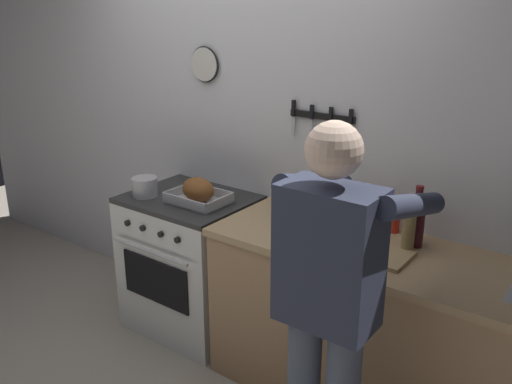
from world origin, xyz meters
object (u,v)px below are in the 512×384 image
(bottle_olive_oil, at_px, (312,200))
(roasting_pan, at_px, (198,192))
(bottle_soy_sauce, at_px, (359,215))
(stove, at_px, (191,263))
(saucepan, at_px, (145,187))
(bottle_dish_soap, at_px, (345,217))
(person_cook, at_px, (329,299))
(bottle_hot_sauce, at_px, (395,217))
(bottle_wine_red, at_px, (417,221))
(cutting_board, at_px, (372,252))
(bottle_vinegar, at_px, (408,231))

(bottle_olive_oil, bearing_deg, roasting_pan, -166.13)
(roasting_pan, distance_m, bottle_soy_sauce, 0.98)
(stove, distance_m, bottle_olive_oil, 1.00)
(saucepan, relative_size, bottle_dish_soap, 0.72)
(person_cook, relative_size, bottle_olive_oil, 6.01)
(bottle_hot_sauce, height_order, bottle_dish_soap, bottle_dish_soap)
(stove, xyz_separation_m, bottle_olive_oil, (0.81, 0.13, 0.57))
(bottle_dish_soap, bearing_deg, bottle_wine_red, 12.22)
(cutting_board, distance_m, bottle_soy_sauce, 0.30)
(bottle_wine_red, bearing_deg, cutting_board, -119.82)
(bottle_olive_oil, height_order, bottle_vinegar, bottle_olive_oil)
(bottle_hot_sauce, relative_size, bottle_wine_red, 0.65)
(cutting_board, xyz_separation_m, bottle_hot_sauce, (-0.03, 0.32, 0.07))
(bottle_hot_sauce, relative_size, bottle_olive_oil, 0.73)
(saucepan, bearing_deg, stove, 31.44)
(stove, xyz_separation_m, cutting_board, (1.27, -0.07, 0.46))
(saucepan, xyz_separation_m, bottle_vinegar, (1.62, 0.20, 0.05))
(stove, relative_size, saucepan, 5.68)
(bottle_wine_red, bearing_deg, person_cook, -92.86)
(person_cook, xyz_separation_m, bottle_wine_red, (0.04, 0.79, 0.08))
(bottle_soy_sauce, height_order, bottle_dish_soap, bottle_dish_soap)
(saucepan, bearing_deg, bottle_wine_red, 10.08)
(saucepan, xyz_separation_m, bottle_wine_red, (1.62, 0.29, 0.07))
(cutting_board, distance_m, bottle_vinegar, 0.20)
(saucepan, height_order, bottle_hot_sauce, bottle_hot_sauce)
(bottle_wine_red, bearing_deg, bottle_hot_sauce, 146.43)
(stove, relative_size, cutting_board, 2.50)
(stove, distance_m, bottle_vinegar, 1.50)
(person_cook, relative_size, bottle_soy_sauce, 8.03)
(cutting_board, height_order, bottle_hot_sauce, bottle_hot_sauce)
(stove, bearing_deg, bottle_dish_soap, 3.94)
(stove, bearing_deg, bottle_soy_sauce, 8.14)
(bottle_vinegar, distance_m, bottle_dish_soap, 0.35)
(stove, height_order, bottle_hot_sauce, bottle_hot_sauce)
(stove, height_order, roasting_pan, roasting_pan)
(saucepan, height_order, cutting_board, saucepan)
(bottle_olive_oil, bearing_deg, saucepan, -165.30)
(saucepan, height_order, bottle_soy_sauce, bottle_soy_sauce)
(bottle_vinegar, bearing_deg, stove, -177.43)
(stove, distance_m, bottle_wine_red, 1.52)
(bottle_hot_sauce, bearing_deg, bottle_olive_oil, -165.00)
(bottle_dish_soap, height_order, bottle_wine_red, bottle_wine_red)
(roasting_pan, bearing_deg, cutting_board, -1.69)
(person_cook, distance_m, bottle_vinegar, 0.70)
(roasting_pan, bearing_deg, bottle_vinegar, 4.54)
(saucepan, bearing_deg, bottle_dish_soap, 9.49)
(bottle_hot_sauce, relative_size, bottle_soy_sauce, 0.98)
(saucepan, bearing_deg, bottle_vinegar, 7.16)
(saucepan, xyz_separation_m, bottle_hot_sauce, (1.47, 0.39, 0.02))
(stove, xyz_separation_m, bottle_dish_soap, (1.04, 0.07, 0.54))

